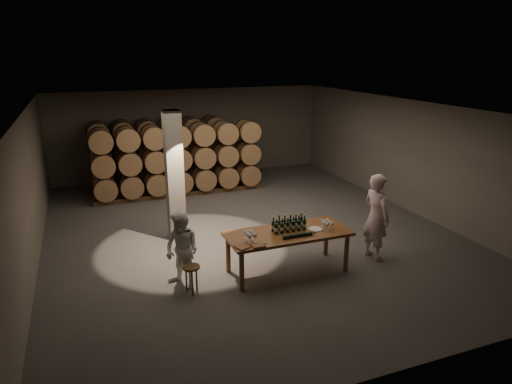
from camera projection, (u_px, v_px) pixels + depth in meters
name	position (u px, v px, depth m)	size (l,w,h in m)	color
room	(175.00, 176.00, 11.10)	(12.00, 12.00, 12.00)	#524F4D
tasting_table	(288.00, 237.00, 9.55)	(2.60, 1.10, 0.90)	brown
barrel_stack_back	(159.00, 151.00, 15.82)	(4.70, 0.95, 2.31)	brown
barrel_stack_front	(179.00, 158.00, 14.71)	(5.48, 0.95, 2.31)	brown
bottle_cluster	(289.00, 225.00, 9.57)	(0.73, 0.23, 0.34)	black
lying_bottles	(298.00, 235.00, 9.26)	(0.75, 0.07, 0.07)	black
glass_cluster_left	(250.00, 234.00, 9.09)	(0.20, 0.31, 0.18)	silver
glass_cluster_right	(327.00, 223.00, 9.72)	(0.19, 0.30, 0.17)	silver
plate	(315.00, 229.00, 9.67)	(0.30, 0.30, 0.02)	white
notebook_near	(258.00, 246.00, 8.83)	(0.24, 0.20, 0.03)	brown
notebook_corner	(241.00, 247.00, 8.79)	(0.21, 0.27, 0.02)	brown
pen	(263.00, 245.00, 8.90)	(0.01, 0.01, 0.15)	black
stool	(191.00, 271.00, 8.77)	(0.34, 0.34, 0.57)	brown
person_man	(376.00, 217.00, 10.15)	(0.72, 0.47, 1.98)	silver
person_woman	(182.00, 250.00, 8.95)	(0.76, 0.59, 1.56)	white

